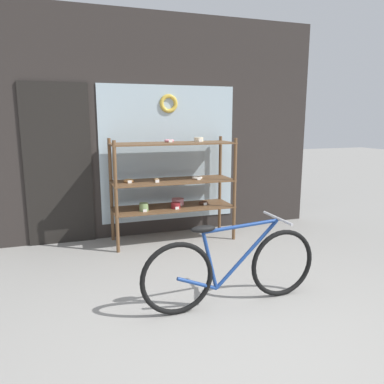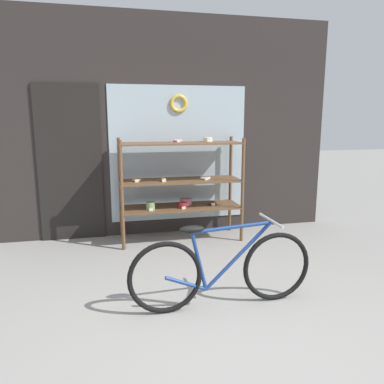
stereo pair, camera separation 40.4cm
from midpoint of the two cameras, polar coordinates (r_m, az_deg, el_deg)
name	(u,v)px [view 1 (the left image)]	position (r m, az deg, el deg)	size (l,w,h in m)	color
ground_plane	(247,343)	(3.02, 4.28, -22.01)	(30.00, 30.00, 0.00)	gray
storefront_facade	(151,130)	(5.33, -8.46, 9.34)	(4.90, 0.13, 3.05)	#2D2826
display_case	(173,181)	(5.04, -5.22, 1.66)	(1.63, 0.55, 1.40)	brown
bicycle	(232,268)	(3.38, 2.62, -11.54)	(1.67, 0.46, 0.78)	black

